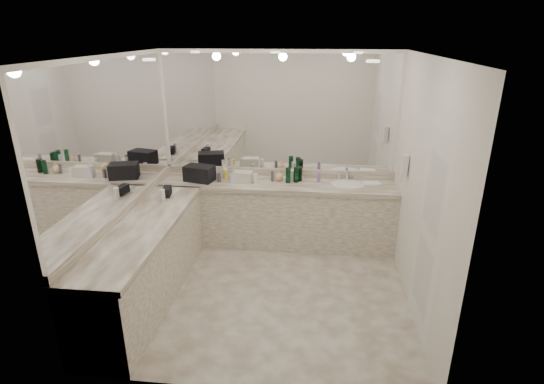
# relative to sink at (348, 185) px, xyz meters

# --- Properties ---
(floor) EXTENTS (3.20, 3.20, 0.00)m
(floor) POSITION_rel_sink_xyz_m (-0.95, -1.20, -0.90)
(floor) COLOR beige
(floor) RESTS_ON ground
(ceiling) EXTENTS (3.20, 3.20, 0.00)m
(ceiling) POSITION_rel_sink_xyz_m (-0.95, -1.20, 1.71)
(ceiling) COLOR white
(ceiling) RESTS_ON floor
(wall_back) EXTENTS (3.20, 0.02, 2.60)m
(wall_back) POSITION_rel_sink_xyz_m (-0.95, 0.30, 0.41)
(wall_back) COLOR silver
(wall_back) RESTS_ON floor
(wall_left) EXTENTS (0.02, 3.00, 2.60)m
(wall_left) POSITION_rel_sink_xyz_m (-2.55, -1.20, 0.41)
(wall_left) COLOR silver
(wall_left) RESTS_ON floor
(wall_right) EXTENTS (0.02, 3.00, 2.60)m
(wall_right) POSITION_rel_sink_xyz_m (0.65, -1.20, 0.41)
(wall_right) COLOR silver
(wall_right) RESTS_ON floor
(vanity_back_base) EXTENTS (3.20, 0.60, 0.84)m
(vanity_back_base) POSITION_rel_sink_xyz_m (-0.95, 0.00, -0.48)
(vanity_back_base) COLOR silver
(vanity_back_base) RESTS_ON floor
(vanity_back_top) EXTENTS (3.20, 0.64, 0.06)m
(vanity_back_top) POSITION_rel_sink_xyz_m (-0.95, -0.01, -0.03)
(vanity_back_top) COLOR beige
(vanity_back_top) RESTS_ON vanity_back_base
(vanity_left_base) EXTENTS (0.60, 2.40, 0.84)m
(vanity_left_base) POSITION_rel_sink_xyz_m (-2.25, -1.50, -0.48)
(vanity_left_base) COLOR silver
(vanity_left_base) RESTS_ON floor
(vanity_left_top) EXTENTS (0.64, 2.42, 0.06)m
(vanity_left_top) POSITION_rel_sink_xyz_m (-2.24, -1.50, -0.03)
(vanity_left_top) COLOR beige
(vanity_left_top) RESTS_ON vanity_left_base
(backsplash_back) EXTENTS (3.20, 0.04, 0.10)m
(backsplash_back) POSITION_rel_sink_xyz_m (-0.95, 0.28, 0.05)
(backsplash_back) COLOR beige
(backsplash_back) RESTS_ON vanity_back_top
(backsplash_left) EXTENTS (0.04, 3.00, 0.10)m
(backsplash_left) POSITION_rel_sink_xyz_m (-2.53, -1.20, 0.05)
(backsplash_left) COLOR beige
(backsplash_left) RESTS_ON vanity_left_top
(mirror_back) EXTENTS (3.12, 0.01, 1.55)m
(mirror_back) POSITION_rel_sink_xyz_m (-0.95, 0.29, 0.88)
(mirror_back) COLOR white
(mirror_back) RESTS_ON wall_back
(mirror_left) EXTENTS (0.01, 2.92, 1.55)m
(mirror_left) POSITION_rel_sink_xyz_m (-2.54, -1.20, 0.88)
(mirror_left) COLOR white
(mirror_left) RESTS_ON wall_left
(sink) EXTENTS (0.44, 0.44, 0.03)m
(sink) POSITION_rel_sink_xyz_m (0.00, 0.00, 0.00)
(sink) COLOR white
(sink) RESTS_ON vanity_back_top
(faucet) EXTENTS (0.24, 0.16, 0.14)m
(faucet) POSITION_rel_sink_xyz_m (0.00, 0.21, 0.07)
(faucet) COLOR silver
(faucet) RESTS_ON vanity_back_top
(wall_phone) EXTENTS (0.06, 0.10, 0.24)m
(wall_phone) POSITION_rel_sink_xyz_m (0.61, -0.50, 0.46)
(wall_phone) COLOR white
(wall_phone) RESTS_ON wall_right
(door) EXTENTS (0.02, 0.82, 2.10)m
(door) POSITION_rel_sink_xyz_m (0.64, -1.70, 0.16)
(door) COLOR white
(door) RESTS_ON wall_right
(black_toiletry_bag) EXTENTS (0.43, 0.33, 0.22)m
(black_toiletry_bag) POSITION_rel_sink_xyz_m (-2.00, -0.05, 0.12)
(black_toiletry_bag) COLOR black
(black_toiletry_bag) RESTS_ON vanity_back_top
(black_bag_spill) EXTENTS (0.12, 0.21, 0.11)m
(black_bag_spill) POSITION_rel_sink_xyz_m (-2.25, -0.66, 0.06)
(black_bag_spill) COLOR black
(black_bag_spill) RESTS_ON vanity_left_top
(cream_cosmetic_case) EXTENTS (0.26, 0.17, 0.15)m
(cream_cosmetic_case) POSITION_rel_sink_xyz_m (-1.40, -0.04, 0.08)
(cream_cosmetic_case) COLOR beige
(cream_cosmetic_case) RESTS_ON vanity_back_top
(hand_towel) EXTENTS (0.24, 0.19, 0.04)m
(hand_towel) POSITION_rel_sink_xyz_m (0.32, 0.00, 0.02)
(hand_towel) COLOR white
(hand_towel) RESTS_ON vanity_back_top
(lotion_left) EXTENTS (0.06, 0.06, 0.15)m
(lotion_left) POSITION_rel_sink_xyz_m (-2.25, -0.82, 0.08)
(lotion_left) COLOR white
(lotion_left) RESTS_ON vanity_left_top
(soap_bottle_a) EXTENTS (0.10, 0.10, 0.20)m
(soap_bottle_a) POSITION_rel_sink_xyz_m (-1.68, 0.08, 0.11)
(soap_bottle_a) COLOR silver
(soap_bottle_a) RESTS_ON vanity_back_top
(soap_bottle_b) EXTENTS (0.09, 0.09, 0.19)m
(soap_bottle_b) POSITION_rel_sink_xyz_m (-1.52, -0.08, 0.10)
(soap_bottle_b) COLOR silver
(soap_bottle_b) RESTS_ON vanity_back_top
(soap_bottle_c) EXTENTS (0.15, 0.15, 0.15)m
(soap_bottle_c) POSITION_rel_sink_xyz_m (-0.93, 0.06, 0.08)
(soap_bottle_c) COLOR #E1B279
(soap_bottle_c) RESTS_ON vanity_back_top
(green_bottle_0) EXTENTS (0.07, 0.07, 0.19)m
(green_bottle_0) POSITION_rel_sink_xyz_m (-0.65, 0.09, 0.10)
(green_bottle_0) COLOR #0D4824
(green_bottle_0) RESTS_ON vanity_back_top
(green_bottle_1) EXTENTS (0.07, 0.07, 0.20)m
(green_bottle_1) POSITION_rel_sink_xyz_m (-0.69, 0.04, 0.11)
(green_bottle_1) COLOR #0D4824
(green_bottle_1) RESTS_ON vanity_back_top
(green_bottle_2) EXTENTS (0.06, 0.06, 0.18)m
(green_bottle_2) POSITION_rel_sink_xyz_m (-0.64, 0.14, 0.10)
(green_bottle_2) COLOR #0D4824
(green_bottle_2) RESTS_ON vanity_back_top
(green_bottle_3) EXTENTS (0.07, 0.07, 0.20)m
(green_bottle_3) POSITION_rel_sink_xyz_m (-0.80, 0.00, 0.11)
(green_bottle_3) COLOR #0D4824
(green_bottle_3) RESTS_ON vanity_back_top
(amenity_bottle_0) EXTENTS (0.05, 0.05, 0.14)m
(amenity_bottle_0) POSITION_rel_sink_xyz_m (-0.39, 0.07, 0.08)
(amenity_bottle_0) COLOR #9966B2
(amenity_bottle_0) RESTS_ON vanity_back_top
(amenity_bottle_1) EXTENTS (0.06, 0.06, 0.14)m
(amenity_bottle_1) POSITION_rel_sink_xyz_m (-1.65, 0.03, 0.08)
(amenity_bottle_1) COLOR #F2D84C
(amenity_bottle_1) RESTS_ON vanity_back_top
(amenity_bottle_2) EXTENTS (0.04, 0.04, 0.14)m
(amenity_bottle_2) POSITION_rel_sink_xyz_m (-1.01, 0.03, 0.07)
(amenity_bottle_2) COLOR #3F3F4C
(amenity_bottle_2) RESTS_ON vanity_back_top
(amenity_bottle_3) EXTENTS (0.06, 0.06, 0.15)m
(amenity_bottle_3) POSITION_rel_sink_xyz_m (-0.75, 0.09, 0.08)
(amenity_bottle_3) COLOR silver
(amenity_bottle_3) RESTS_ON vanity_back_top
(amenity_bottle_4) EXTENTS (0.06, 0.06, 0.13)m
(amenity_bottle_4) POSITION_rel_sink_xyz_m (-1.23, -0.07, 0.07)
(amenity_bottle_4) COLOR white
(amenity_bottle_4) RESTS_ON vanity_back_top
(amenity_bottle_5) EXTENTS (0.05, 0.05, 0.12)m
(amenity_bottle_5) POSITION_rel_sink_xyz_m (-1.73, -0.08, 0.07)
(amenity_bottle_5) COLOR #3F3F4C
(amenity_bottle_5) RESTS_ON vanity_back_top
(amenity_bottle_6) EXTENTS (0.06, 0.06, 0.08)m
(amenity_bottle_6) POSITION_rel_sink_xyz_m (-2.11, 0.14, 0.04)
(amenity_bottle_6) COLOR silver
(amenity_bottle_6) RESTS_ON vanity_back_top
(amenity_bottle_7) EXTENTS (0.05, 0.05, 0.11)m
(amenity_bottle_7) POSITION_rel_sink_xyz_m (-1.33, 0.12, 0.06)
(amenity_bottle_7) COLOR silver
(amenity_bottle_7) RESTS_ON vanity_back_top
(amenity_bottle_8) EXTENTS (0.04, 0.04, 0.14)m
(amenity_bottle_8) POSITION_rel_sink_xyz_m (-1.80, 0.08, 0.07)
(amenity_bottle_8) COLOR silver
(amenity_bottle_8) RESTS_ON vanity_back_top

